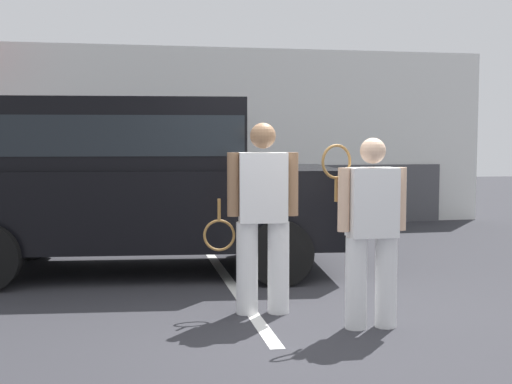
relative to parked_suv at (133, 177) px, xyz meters
name	(u,v)px	position (x,y,z in m)	size (l,w,h in m)	color
ground_plane	(311,322)	(1.49, -2.59, -1.15)	(40.00, 40.00, 0.00)	#2D2D33
parking_stripe_1	(233,286)	(1.04, -1.09, -1.14)	(0.12, 4.40, 0.01)	silver
house_frontage	(213,143)	(1.49, 4.09, 0.38)	(10.39, 0.40, 3.24)	white
parked_suv	(133,177)	(0.00, 0.00, 0.00)	(4.77, 2.54, 2.05)	black
tennis_player_man	(262,216)	(1.13, -2.22, -0.24)	(0.89, 0.31, 1.74)	white
tennis_player_woman	(371,229)	(1.94, -2.86, -0.30)	(0.74, 0.25, 1.61)	white
potted_plant_by_porch	(380,206)	(4.28, 2.90, -0.73)	(0.57, 0.57, 0.76)	gray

